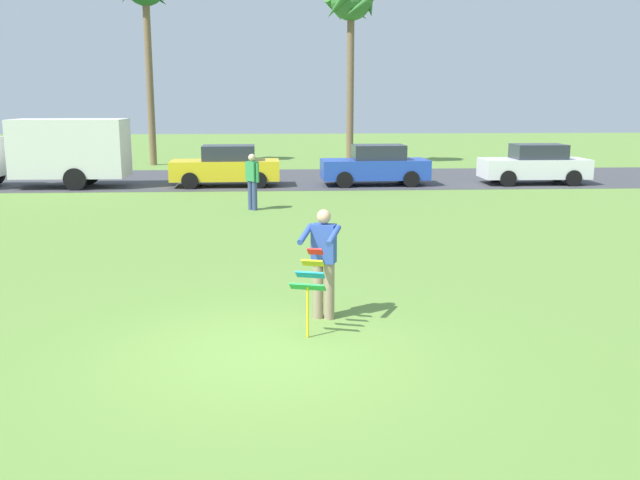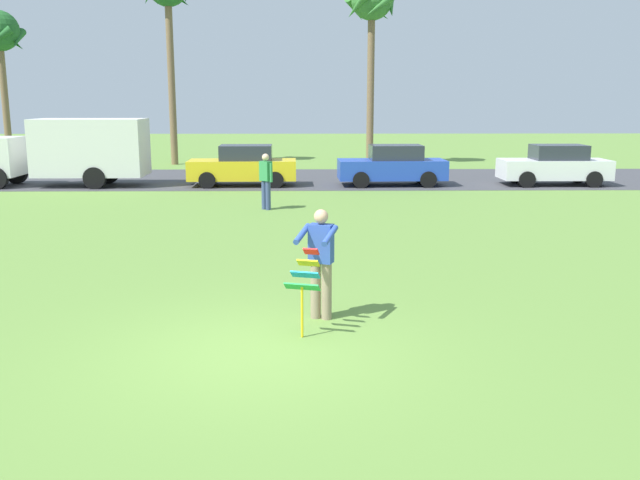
{
  "view_description": "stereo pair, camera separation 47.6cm",
  "coord_description": "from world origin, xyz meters",
  "views": [
    {
      "loc": [
        0.24,
        -8.94,
        3.38
      ],
      "look_at": [
        0.91,
        2.43,
        1.05
      ],
      "focal_mm": 38.87,
      "sensor_mm": 36.0,
      "label": 1
    },
    {
      "loc": [
        0.72,
        -8.95,
        3.38
      ],
      "look_at": [
        0.91,
        2.43,
        1.05
      ],
      "focal_mm": 38.87,
      "sensor_mm": 36.0,
      "label": 2
    }
  ],
  "objects": [
    {
      "name": "parked_car_blue",
      "position": [
        4.04,
        18.34,
        0.77
      ],
      "size": [
        4.25,
        1.94,
        1.6
      ],
      "color": "#2347B7",
      "rests_on": "ground"
    },
    {
      "name": "parked_car_white",
      "position": [
        10.49,
        18.34,
        0.77
      ],
      "size": [
        4.21,
        1.85,
        1.6
      ],
      "color": "white",
      "rests_on": "ground"
    },
    {
      "name": "parked_truck_white_box",
      "position": [
        -8.6,
        18.34,
        1.41
      ],
      "size": [
        6.7,
        2.13,
        2.62
      ],
      "color": "silver",
      "rests_on": "ground"
    },
    {
      "name": "ground_plane",
      "position": [
        0.0,
        0.0,
        0.0
      ],
      "size": [
        120.0,
        120.0,
        0.0
      ],
      "primitive_type": "plane",
      "color": "olive"
    },
    {
      "name": "person_walker_near",
      "position": [
        -0.6,
        12.34,
        0.93
      ],
      "size": [
        0.44,
        0.42,
        1.73
      ],
      "color": "#384772",
      "rests_on": "ground"
    },
    {
      "name": "road_strip",
      "position": [
        0.0,
        20.74,
        0.01
      ],
      "size": [
        120.0,
        8.0,
        0.01
      ],
      "primitive_type": "cube",
      "color": "#424247",
      "rests_on": "ground"
    },
    {
      "name": "parked_car_yellow",
      "position": [
        -1.85,
        18.34,
        0.77
      ],
      "size": [
        4.24,
        1.91,
        1.6
      ],
      "color": "yellow",
      "rests_on": "ground"
    },
    {
      "name": "palm_tree_centre_far",
      "position": [
        3.87,
        26.74,
        7.79
      ],
      "size": [
        2.58,
        2.71,
        9.27
      ],
      "color": "brown",
      "rests_on": "ground"
    },
    {
      "name": "kite_held",
      "position": [
        0.66,
        0.72,
        0.84
      ],
      "size": [
        0.53,
        0.7,
        1.22
      ],
      "color": "red",
      "rests_on": "ground"
    },
    {
      "name": "person_kite_flyer",
      "position": [
        0.9,
        1.41,
        0.95
      ],
      "size": [
        0.69,
        0.76,
        1.73
      ],
      "color": "gray",
      "rests_on": "ground"
    }
  ]
}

